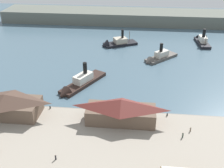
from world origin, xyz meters
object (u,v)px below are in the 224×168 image
at_px(mooring_post_center_east, 167,115).
at_px(ferry_approaching_east, 78,84).
at_px(ferry_shed_east_terminal, 121,110).
at_px(ferry_departing_north, 158,58).
at_px(pedestrian_near_east_shed, 190,129).
at_px(ferry_moored_west, 115,43).
at_px(mooring_post_center_west, 50,107).
at_px(pedestrian_walking_east, 183,135).
at_px(ferry_near_quay, 201,40).
at_px(pedestrian_walking_west, 56,157).
at_px(ferry_shed_west_terminal, 6,104).

relative_size(mooring_post_center_east, ferry_approaching_east, 0.04).
bearing_deg(ferry_shed_east_terminal, ferry_departing_north, 75.36).
distance_m(ferry_shed_east_terminal, pedestrian_near_east_shed, 22.09).
relative_size(mooring_post_center_east, ferry_moored_west, 0.04).
relative_size(mooring_post_center_west, ferry_moored_west, 0.04).
relative_size(pedestrian_walking_east, pedestrian_near_east_shed, 1.10).
bearing_deg(ferry_departing_north, pedestrian_near_east_shed, -82.49).
bearing_deg(ferry_near_quay, pedestrian_walking_east, -103.38).
xyz_separation_m(pedestrian_walking_west, ferry_near_quay, (55.79, 100.70, -0.41)).
distance_m(ferry_shed_west_terminal, pedestrian_near_east_shed, 59.66).
xyz_separation_m(ferry_shed_east_terminal, mooring_post_center_east, (15.13, 4.49, -3.65)).
distance_m(pedestrian_walking_east, ferry_approaching_east, 47.68).
height_order(ferry_near_quay, ferry_departing_north, ferry_near_quay).
distance_m(ferry_shed_west_terminal, pedestrian_walking_east, 57.23).
distance_m(pedestrian_walking_west, ferry_approaching_east, 42.05).
height_order(pedestrian_near_east_shed, mooring_post_center_west, pedestrian_near_east_shed).
bearing_deg(mooring_post_center_west, ferry_shed_west_terminal, -159.90).
xyz_separation_m(pedestrian_near_east_shed, ferry_departing_north, (-7.52, 57.05, -0.59)).
height_order(ferry_shed_east_terminal, pedestrian_near_east_shed, ferry_shed_east_terminal).
bearing_deg(ferry_shed_east_terminal, pedestrian_near_east_shed, -8.19).
relative_size(pedestrian_walking_west, ferry_moored_west, 0.08).
bearing_deg(ferry_departing_north, pedestrian_walking_east, -85.42).
distance_m(pedestrian_walking_west, ferry_moored_west, 91.64).
distance_m(ferry_approaching_east, ferry_near_quay, 83.06).
distance_m(pedestrian_walking_west, mooring_post_center_west, 25.45).
xyz_separation_m(pedestrian_walking_east, pedestrian_near_east_shed, (2.69, 3.14, -0.08)).
bearing_deg(ferry_shed_west_terminal, ferry_shed_east_terminal, 0.15).
xyz_separation_m(ferry_shed_west_terminal, pedestrian_walking_west, (21.90, -19.08, -3.11)).
bearing_deg(pedestrian_walking_east, mooring_post_center_east, 109.42).
bearing_deg(ferry_moored_west, pedestrian_walking_east, -70.71).
bearing_deg(pedestrian_near_east_shed, ferry_moored_west, 111.82).
bearing_deg(ferry_shed_east_terminal, ferry_shed_west_terminal, -179.85).
distance_m(pedestrian_walking_east, ferry_moored_west, 83.08).
xyz_separation_m(ferry_shed_east_terminal, pedestrian_walking_east, (18.92, -6.25, -3.30)).
xyz_separation_m(pedestrian_near_east_shed, mooring_post_center_east, (-6.48, 7.60, -0.28)).
distance_m(ferry_approaching_east, ferry_moored_west, 50.47).
xyz_separation_m(mooring_post_center_west, ferry_approaching_east, (5.99, 18.11, -0.21)).
xyz_separation_m(ferry_shed_west_terminal, mooring_post_center_east, (53.02, 4.59, -3.42)).
bearing_deg(pedestrian_near_east_shed, ferry_departing_north, 97.51).
height_order(ferry_shed_east_terminal, pedestrian_walking_east, ferry_shed_east_terminal).
bearing_deg(ferry_departing_north, ferry_near_quay, 47.02).
height_order(pedestrian_walking_east, ferry_moored_west, ferry_moored_west).
bearing_deg(mooring_post_center_west, ferry_approaching_east, 71.71).
bearing_deg(mooring_post_center_west, ferry_near_quay, 49.91).
bearing_deg(mooring_post_center_west, ferry_moored_west, 76.37).
distance_m(ferry_approaching_east, ferry_departing_north, 45.40).
height_order(ferry_shed_east_terminal, mooring_post_center_east, ferry_shed_east_terminal).
bearing_deg(ferry_shed_east_terminal, ferry_approaching_east, 129.71).
bearing_deg(ferry_moored_west, ferry_near_quay, 10.97).
relative_size(ferry_shed_west_terminal, pedestrian_walking_east, 12.60).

